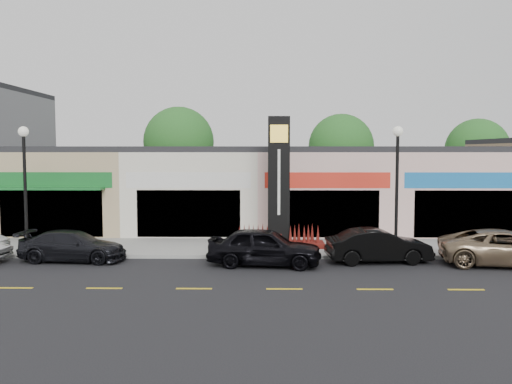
# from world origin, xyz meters

# --- Properties ---
(ground) EXTENTS (120.00, 120.00, 0.00)m
(ground) POSITION_xyz_m (0.00, 0.00, 0.00)
(ground) COLOR black
(ground) RESTS_ON ground
(sidewalk) EXTENTS (52.00, 4.30, 0.15)m
(sidewalk) POSITION_xyz_m (0.00, 4.35, 0.07)
(sidewalk) COLOR gray
(sidewalk) RESTS_ON ground
(curb) EXTENTS (52.00, 0.20, 0.15)m
(curb) POSITION_xyz_m (0.00, 2.10, 0.07)
(curb) COLOR gray
(curb) RESTS_ON ground
(shop_beige) EXTENTS (7.00, 10.85, 4.80)m
(shop_beige) POSITION_xyz_m (-8.50, 11.46, 2.40)
(shop_beige) COLOR tan
(shop_beige) RESTS_ON ground
(shop_cream) EXTENTS (7.00, 10.01, 4.80)m
(shop_cream) POSITION_xyz_m (-1.50, 11.47, 2.40)
(shop_cream) COLOR beige
(shop_cream) RESTS_ON ground
(shop_pink_w) EXTENTS (7.00, 10.01, 4.80)m
(shop_pink_w) POSITION_xyz_m (5.50, 11.47, 2.40)
(shop_pink_w) COLOR #D4A2A1
(shop_pink_w) RESTS_ON ground
(shop_pink_e) EXTENTS (7.00, 10.01, 4.80)m
(shop_pink_e) POSITION_xyz_m (12.50, 11.47, 2.40)
(shop_pink_e) COLOR #D4A2A1
(shop_pink_e) RESTS_ON ground
(tree_rear_west) EXTENTS (5.20, 5.20, 7.83)m
(tree_rear_west) POSITION_xyz_m (-4.00, 19.50, 5.22)
(tree_rear_west) COLOR #382619
(tree_rear_west) RESTS_ON ground
(tree_rear_mid) EXTENTS (4.80, 4.80, 7.29)m
(tree_rear_mid) POSITION_xyz_m (8.00, 19.50, 4.88)
(tree_rear_mid) COLOR #382619
(tree_rear_mid) RESTS_ON ground
(tree_rear_east) EXTENTS (4.60, 4.60, 6.94)m
(tree_rear_east) POSITION_xyz_m (18.00, 19.50, 4.63)
(tree_rear_east) COLOR #382619
(tree_rear_east) RESTS_ON ground
(lamp_west_near) EXTENTS (0.44, 0.44, 5.47)m
(lamp_west_near) POSITION_xyz_m (-8.00, 2.50, 3.48)
(lamp_west_near) COLOR black
(lamp_west_near) RESTS_ON sidewalk
(lamp_east_near) EXTENTS (0.44, 0.44, 5.47)m
(lamp_east_near) POSITION_xyz_m (8.00, 2.50, 3.48)
(lamp_east_near) COLOR black
(lamp_east_near) RESTS_ON sidewalk
(pylon_sign) EXTENTS (4.20, 1.30, 6.00)m
(pylon_sign) POSITION_xyz_m (3.00, 4.20, 2.27)
(pylon_sign) COLOR #54110E
(pylon_sign) RESTS_ON sidewalk
(car_dark_sedan) EXTENTS (2.07, 4.50, 1.27)m
(car_dark_sedan) POSITION_xyz_m (-5.61, 1.45, 0.64)
(car_dark_sedan) COLOR black
(car_dark_sedan) RESTS_ON ground
(car_black_sedan) EXTENTS (2.35, 4.69, 1.54)m
(car_black_sedan) POSITION_xyz_m (2.34, 0.66, 0.77)
(car_black_sedan) COLOR black
(car_black_sedan) RESTS_ON ground
(car_black_conv) EXTENTS (1.87, 4.34, 1.39)m
(car_black_conv) POSITION_xyz_m (7.01, 1.32, 0.70)
(car_black_conv) COLOR black
(car_black_conv) RESTS_ON ground
(car_gold_suv) EXTENTS (3.17, 5.45, 1.43)m
(car_gold_suv) POSITION_xyz_m (11.99, 0.83, 0.71)
(car_gold_suv) COLOR #877056
(car_gold_suv) RESTS_ON ground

